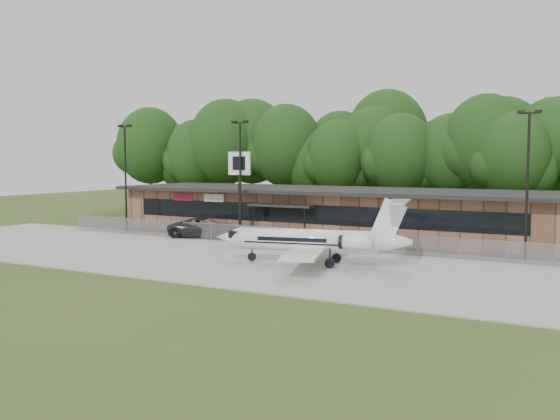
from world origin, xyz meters
The scene contains 12 objects.
ground centered at (0.00, 0.00, 0.00)m, with size 160.00×160.00×0.00m, color #374C1B.
apron centered at (0.00, 8.00, 0.04)m, with size 64.00×18.00×0.08m, color #9E9B93.
parking_lot centered at (0.00, 19.50, 0.03)m, with size 50.00×9.00×0.06m, color #383835.
terminal centered at (0.00, 23.94, 2.18)m, with size 41.00×11.65×4.30m.
fence centered at (0.00, 15.00, 0.78)m, with size 46.00×0.04×1.52m.
treeline centered at (0.00, 42.00, 7.50)m, with size 72.00×12.00×15.00m, color #1B3C13, non-canonical shape.
light_pole_left centered at (-18.00, 16.50, 5.98)m, with size 1.55×0.30×10.23m.
light_pole_mid centered at (-5.00, 16.50, 5.98)m, with size 1.55×0.30×10.23m.
light_pole_right centered at (18.00, 16.50, 5.98)m, with size 1.55×0.30×10.23m.
business_jet centered at (6.24, 8.05, 1.60)m, with size 13.26×11.92×4.48m.
suv centered at (-8.60, 16.25, 0.88)m, with size 2.93×6.36×1.77m, color #2B2B2D.
pole_sign centered at (-5.26, 16.80, 5.83)m, with size 2.00×0.56×7.62m.
Camera 1 is at (23.84, -28.34, 6.97)m, focal length 40.00 mm.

